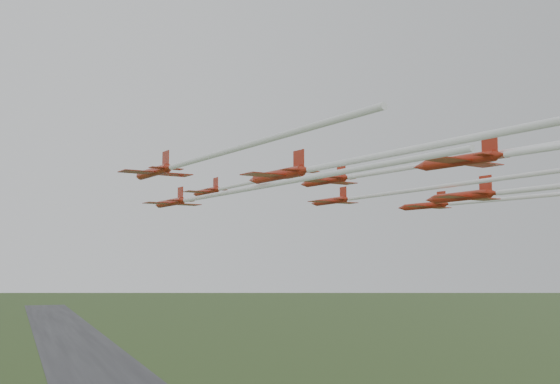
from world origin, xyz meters
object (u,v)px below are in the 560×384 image
object	(u,v)px
jet_row2_left	(225,193)
jet_row3_left	(191,161)
jet_row3_right	(516,198)
jet_row4_left	(355,160)
jet_lead	(241,184)
jet_row2_right	(411,190)
jet_row3_mid	(386,171)

from	to	relation	value
jet_row2_left	jet_row3_left	bearing A→B (deg)	-141.06
jet_row3_right	jet_row4_left	xyz separation A→B (m)	(-35.82, -20.58, 0.58)
jet_lead	jet_row3_left	distance (m)	31.21
jet_row2_right	jet_row3_left	size ratio (longest dim) A/B	1.44
jet_row2_right	jet_lead	bearing A→B (deg)	126.79
jet_row2_right	jet_row3_left	world-z (taller)	jet_row3_left
jet_row3_right	jet_row2_right	bearing A→B (deg)	155.11
jet_row2_right	jet_row3_right	bearing A→B (deg)	-19.58
jet_row2_left	jet_row3_mid	bearing A→B (deg)	-26.17
jet_row3_mid	jet_row2_right	bearing A→B (deg)	29.61
jet_row2_left	jet_row4_left	size ratio (longest dim) A/B	1.05
jet_row2_left	jet_row2_right	size ratio (longest dim) A/B	0.87
jet_row3_mid	jet_row3_right	xyz separation A→B (m)	(23.53, 4.90, -2.08)
jet_row3_left	jet_row4_left	size ratio (longest dim) A/B	0.84
jet_row2_left	jet_row3_left	world-z (taller)	jet_row3_left
jet_row2_right	jet_row3_right	size ratio (longest dim) A/B	1.09
jet_row3_left	jet_row4_left	world-z (taller)	jet_row3_left
jet_lead	jet_row2_left	size ratio (longest dim) A/B	0.87
jet_lead	jet_row3_right	size ratio (longest dim) A/B	0.82
jet_row2_right	jet_row2_left	bearing A→B (deg)	175.47
jet_row3_left	jet_row3_mid	bearing A→B (deg)	-6.10
jet_row2_right	jet_row3_left	bearing A→B (deg)	-173.38
jet_row3_right	jet_lead	bearing A→B (deg)	134.02
jet_row2_right	jet_row3_right	world-z (taller)	jet_row2_right
jet_row2_left	jet_row4_left	xyz separation A→B (m)	(6.87, -20.62, 1.43)
jet_row2_right	jet_row3_mid	xyz separation A→B (m)	(-8.13, -7.52, 1.34)
jet_row3_mid	jet_row4_left	bearing A→B (deg)	-141.23
jet_row2_left	jet_row3_left	xyz separation A→B (m)	(-5.99, -7.31, 2.48)
jet_row4_left	jet_row3_left	bearing A→B (deg)	121.55
jet_row2_left	jet_row3_mid	size ratio (longest dim) A/B	1.15
jet_row2_left	jet_row2_right	distance (m)	27.46
jet_row2_left	jet_row2_right	bearing A→B (deg)	-6.32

